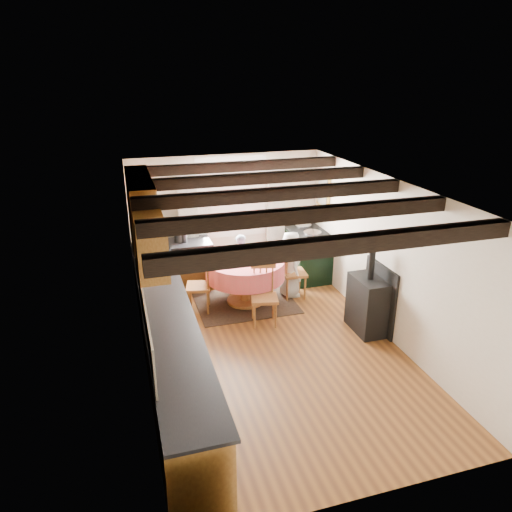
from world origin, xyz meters
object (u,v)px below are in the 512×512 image
object	(u,v)px
chair_right	(294,271)
cup	(241,260)
chair_near	(264,296)
chair_left	(198,284)
aga_range	(307,253)
child_far	(240,261)
dining_table	(245,282)
child_right	(290,264)
cast_iron_stove	(369,290)

from	to	relation	value
chair_right	cup	size ratio (longest dim) A/B	9.38
chair_near	chair_left	distance (m)	1.18
aga_range	child_far	world-z (taller)	child_far
chair_right	dining_table	bearing A→B (deg)	95.55
child_far	child_right	distance (m)	1.00
child_right	cup	bearing A→B (deg)	101.14
child_far	cup	xyz separation A→B (m)	(-0.20, -0.83, 0.35)
chair_left	child_right	world-z (taller)	child_right
chair_near	chair_left	xyz separation A→B (m)	(-0.92, 0.74, -0.00)
chair_right	child_right	size ratio (longest dim) A/B	0.83
cup	dining_table	bearing A→B (deg)	46.40
chair_left	child_right	size ratio (longest dim) A/B	0.80
dining_table	child_far	world-z (taller)	child_far
child_right	cup	distance (m)	1.01
chair_right	child_far	world-z (taller)	child_far
cup	aga_range	bearing A→B (deg)	29.50
dining_table	aga_range	xyz separation A→B (m)	(1.45, 0.77, 0.08)
dining_table	cast_iron_stove	bearing A→B (deg)	-42.46
chair_near	chair_left	size ratio (longest dim) A/B	1.01
chair_left	child_far	distance (m)	1.20
dining_table	child_right	size ratio (longest dim) A/B	1.13
dining_table	child_far	distance (m)	0.74
aga_range	child_right	world-z (taller)	child_right
chair_near	aga_range	xyz separation A→B (m)	(1.36, 1.55, 0.00)
cup	cast_iron_stove	bearing A→B (deg)	-38.61
chair_left	dining_table	bearing A→B (deg)	105.96
child_right	dining_table	bearing A→B (deg)	95.61
dining_table	chair_near	xyz separation A→B (m)	(0.10, -0.78, 0.08)
cast_iron_stove	child_far	size ratio (longest dim) A/B	1.34
chair_near	child_far	distance (m)	1.50
cast_iron_stove	child_right	distance (m)	1.67
dining_table	chair_left	bearing A→B (deg)	-177.53
child_far	dining_table	bearing A→B (deg)	69.98
chair_left	cast_iron_stove	xyz separation A→B (m)	(2.39, -1.40, 0.21)
dining_table	child_right	world-z (taller)	child_right
child_far	child_right	world-z (taller)	child_right
chair_left	cup	distance (m)	0.82
aga_range	dining_table	bearing A→B (deg)	-151.94
chair_near	cup	world-z (taller)	chair_near
dining_table	cup	size ratio (longest dim) A/B	12.76
dining_table	cast_iron_stove	world-z (taller)	cast_iron_stove
chair_left	aga_range	bearing A→B (deg)	123.07
chair_right	aga_range	bearing A→B (deg)	-31.44
chair_near	child_right	xyz separation A→B (m)	(0.76, 0.86, 0.11)
child_far	child_right	xyz separation A→B (m)	(0.75, -0.65, 0.09)
cast_iron_stove	aga_range	bearing A→B (deg)	92.86
chair_right	cast_iron_stove	distance (m)	1.60
chair_near	cup	size ratio (longest dim) A/B	9.17
child_right	chair_right	bearing A→B (deg)	-146.64
cast_iron_stove	cup	distance (m)	2.13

